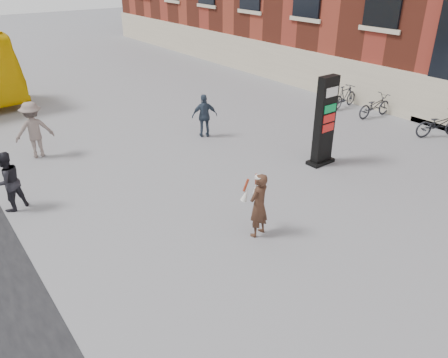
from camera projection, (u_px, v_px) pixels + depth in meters
ground at (260, 217)px, 10.68m from camera, size 100.00×100.00×0.00m
info_pylon at (325, 121)px, 12.88m from camera, size 0.87×0.45×2.70m
woman at (258, 204)px, 9.65m from camera, size 0.66×0.62×1.53m
pedestrian_a at (7, 181)px, 10.67m from camera, size 0.91×0.81×1.54m
pedestrian_b at (34, 130)px, 13.56m from camera, size 1.21×0.78×1.78m
pedestrian_c at (205, 116)px, 15.17m from camera, size 0.96×0.71×1.52m
bike_4 at (439, 124)px, 15.32m from camera, size 1.85×1.29×0.92m
bike_6 at (375, 106)px, 17.25m from camera, size 1.74×0.72×0.89m
bike_7 at (345, 97)px, 18.30m from camera, size 1.62×0.63×0.95m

